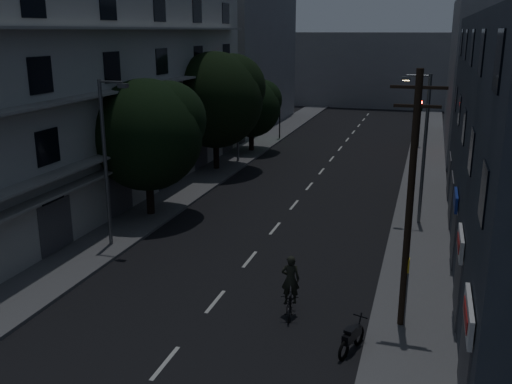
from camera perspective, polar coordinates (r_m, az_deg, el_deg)
The scene contains 20 objects.
ground at distance 39.65m, azimuth 5.50°, elevation 0.75°, with size 160.00×160.00×0.00m, color black.
sidewalk_left at distance 41.71m, azimuth -4.64°, elevation 1.64°, with size 3.00×90.00×0.15m, color #565659.
sidewalk_right at distance 38.92m, azimuth 16.37°, elevation -0.01°, with size 3.00×90.00×0.15m, color #565659.
lane_markings at distance 45.61m, azimuth 7.09°, elevation 2.72°, with size 0.15×60.50×0.01m.
building_left at distance 36.38m, azimuth -15.72°, elevation 10.09°, with size 7.00×36.00×14.00m.
building_far_left at distance 63.65m, azimuth -0.89°, elevation 13.82°, with size 6.00×20.00×16.00m, color slate.
building_far_right at distance 54.87m, azimuth 22.06°, elevation 10.79°, with size 6.00×20.00×13.00m, color slate.
building_far_end at distance 83.06m, azimuth 12.04°, elevation 11.90°, with size 24.00×8.00×10.00m, color slate.
tree_near at distance 32.27m, azimuth -10.72°, elevation 6.05°, with size 6.21×6.21×7.66m.
tree_mid at distance 42.75m, azimuth -3.98°, elevation 9.52°, with size 7.07×7.07×8.71m.
tree_far at distance 49.58m, azimuth -0.39°, elevation 8.64°, with size 5.03×5.03×6.22m.
traffic_signal_far_right at distance 53.42m, azimuth 16.12°, elevation 7.53°, with size 0.28×0.37×4.10m.
traffic_signal_far_left at distance 55.42m, azimuth 2.39°, elevation 8.41°, with size 0.28×0.37×4.10m.
street_lamp_left_near at distance 27.85m, azimuth -14.68°, elevation 3.54°, with size 1.51×0.25×8.00m.
street_lamp_right at distance 31.50m, azimuth 16.34°, elevation 4.81°, with size 1.51×0.25×8.00m.
street_lamp_left_far at distance 45.36m, azimuth -1.72°, elevation 8.66°, with size 1.51×0.25×8.00m.
utility_pole at distance 19.87m, azimuth 15.17°, elevation -0.57°, with size 1.80×0.24×9.00m.
bus_stop_sign at distance 20.83m, azimuth 14.91°, elevation -8.52°, with size 0.06×0.35×2.52m.
motorcycle at distance 19.77m, azimuth 9.55°, elevation -14.23°, with size 0.78×1.77×1.17m.
cyclist at distance 21.64m, azimuth 3.44°, elevation -10.22°, with size 0.99×1.95×2.36m.
Camera 1 is at (7.50, -12.55, 10.31)m, focal length 40.00 mm.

